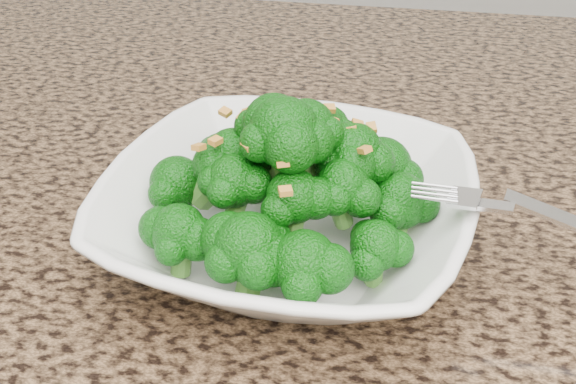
# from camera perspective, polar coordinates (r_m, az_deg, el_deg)

# --- Properties ---
(granite_counter) EXTENTS (1.64, 1.04, 0.03)m
(granite_counter) POSITION_cam_1_polar(r_m,az_deg,el_deg) (0.54, -0.58, -4.29)
(granite_counter) COLOR brown
(granite_counter) RESTS_ON cabinet
(bowl) EXTENTS (0.28, 0.28, 0.06)m
(bowl) POSITION_cam_1_polar(r_m,az_deg,el_deg) (0.49, 0.00, -1.91)
(bowl) COLOR white
(bowl) RESTS_ON granite_counter
(broccoli_pile) EXTENTS (0.22, 0.22, 0.08)m
(broccoli_pile) POSITION_cam_1_polar(r_m,az_deg,el_deg) (0.46, 0.00, 5.30)
(broccoli_pile) COLOR #0B570A
(broccoli_pile) RESTS_ON bowl
(garlic_topping) EXTENTS (0.13, 0.13, 0.01)m
(garlic_topping) POSITION_cam_1_polar(r_m,az_deg,el_deg) (0.44, 0.00, 10.19)
(garlic_topping) COLOR gold
(garlic_topping) RESTS_ON broccoli_pile
(fork) EXTENTS (0.18, 0.07, 0.01)m
(fork) POSITION_cam_1_polar(r_m,az_deg,el_deg) (0.45, 16.54, -1.17)
(fork) COLOR silver
(fork) RESTS_ON bowl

